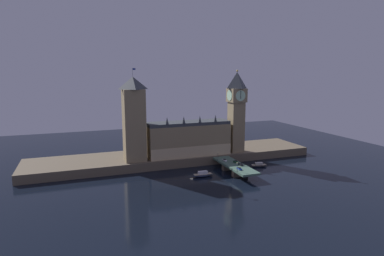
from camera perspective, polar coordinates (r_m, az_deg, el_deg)
The scene contains 14 objects.
ground_plane at distance 218.74m, azimuth -0.06°, elevation -8.40°, with size 400.00×400.00×0.00m, color black.
embankment at distance 253.32m, azimuth -3.11°, elevation -5.13°, with size 220.00×42.00×6.35m.
parliament_hall at distance 243.41m, azimuth -0.65°, elevation -1.85°, with size 62.55×18.41×30.96m.
clock_tower at distance 253.17m, azimuth 7.89°, elevation 3.33°, with size 12.76×12.87×64.23m.
victoria_tower at distance 229.57m, azimuth -10.28°, elevation 1.59°, with size 14.95×14.95×65.40m.
bridge at distance 224.75m, azimuth 7.60°, elevation -6.82°, with size 12.80×46.00×5.89m.
car_northbound_lead at distance 231.67m, azimuth 5.81°, elevation -5.71°, with size 2.01×4.54×1.51m.
car_northbound_trail at distance 212.99m, azimuth 8.41°, elevation -7.15°, with size 1.87×4.59×1.46m.
car_southbound_lead at distance 222.61m, azimuth 8.66°, elevation -6.41°, with size 1.96×3.99×1.53m.
car_southbound_trail at distance 229.05m, azimuth 7.74°, elevation -5.94°, with size 2.11×3.88×1.40m.
street_lamp_near at distance 208.08m, azimuth 8.05°, elevation -6.65°, with size 1.34×0.60×6.08m.
street_lamp_far at distance 233.42m, azimuth 4.63°, elevation -4.77°, with size 1.34×0.60×6.18m.
boat_upstream at distance 215.45m, azimuth 1.94°, elevation -8.29°, with size 14.18×4.89×3.87m.
boat_downstream at distance 242.51m, azimuth 11.81°, elevation -6.49°, with size 12.69×5.89×3.25m.
Camera 1 is at (-71.68, -195.20, 67.89)m, focal length 30.00 mm.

